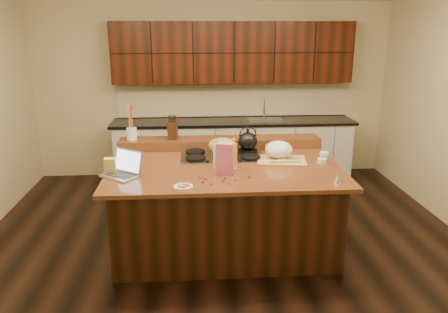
{
  "coord_description": "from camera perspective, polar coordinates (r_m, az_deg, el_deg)",
  "views": [
    {
      "loc": [
        -0.32,
        -4.37,
        2.32
      ],
      "look_at": [
        0.0,
        0.05,
        1.0
      ],
      "focal_mm": 35.0,
      "sensor_mm": 36.0,
      "label": 1
    }
  ],
  "objects": [
    {
      "name": "room",
      "position": [
        4.49,
        0.05,
        4.1
      ],
      "size": [
        5.52,
        5.02,
        2.72
      ],
      "color": "black",
      "rests_on": "ground"
    },
    {
      "name": "island",
      "position": [
        4.76,
        0.04,
        -6.37
      ],
      "size": [
        2.4,
        1.6,
        0.92
      ],
      "color": "black",
      "rests_on": "ground"
    },
    {
      "name": "back_ledge",
      "position": [
        5.25,
        -0.51,
        1.81
      ],
      "size": [
        2.4,
        0.3,
        0.12
      ],
      "primitive_type": "cube",
      "color": "black",
      "rests_on": "island"
    },
    {
      "name": "cooktop",
      "position": [
        4.88,
        -0.21,
        0.11
      ],
      "size": [
        0.92,
        0.52,
        0.05
      ],
      "color": "gray",
      "rests_on": "island"
    },
    {
      "name": "back_counter",
      "position": [
        6.76,
        1.22,
        5.18
      ],
      "size": [
        3.7,
        0.66,
        2.4
      ],
      "color": "silver",
      "rests_on": "ground"
    },
    {
      "name": "kettle",
      "position": [
        5.0,
        3.12,
        2.03
      ],
      "size": [
        0.24,
        0.24,
        0.2
      ],
      "primitive_type": "ellipsoid",
      "rotation": [
        0.0,
        0.0,
        -0.07
      ],
      "color": "black",
      "rests_on": "cooktop"
    },
    {
      "name": "green_bowl",
      "position": [
        4.85,
        -0.21,
        1.42
      ],
      "size": [
        0.38,
        0.38,
        0.17
      ],
      "primitive_type": "ellipsoid",
      "rotation": [
        0.0,
        0.0,
        -0.25
      ],
      "color": "olive",
      "rests_on": "cooktop"
    },
    {
      "name": "laptop",
      "position": [
        4.39,
        -12.96,
        -1.57
      ],
      "size": [
        0.45,
        0.43,
        0.24
      ],
      "rotation": [
        0.0,
        0.0,
        -0.65
      ],
      "color": "#B7B7BC",
      "rests_on": "island"
    },
    {
      "name": "oil_bottle",
      "position": [
        4.44,
        1.25,
        0.05
      ],
      "size": [
        0.09,
        0.09,
        0.27
      ],
      "primitive_type": "cylinder",
      "rotation": [
        0.0,
        0.0,
        -0.31
      ],
      "color": "gold",
      "rests_on": "island"
    },
    {
      "name": "vinegar_bottle",
      "position": [
        4.47,
        -1.04,
        0.01
      ],
      "size": [
        0.06,
        0.06,
        0.25
      ],
      "primitive_type": "cylinder",
      "rotation": [
        0.0,
        0.0,
        0.01
      ],
      "color": "silver",
      "rests_on": "island"
    },
    {
      "name": "wooden_tray",
      "position": [
        4.78,
        7.25,
        0.59
      ],
      "size": [
        0.57,
        0.45,
        0.21
      ],
      "rotation": [
        0.0,
        0.0,
        -0.15
      ],
      "color": "tan",
      "rests_on": "island"
    },
    {
      "name": "ramekin_a",
      "position": [
        4.73,
        7.54,
        -0.48
      ],
      "size": [
        0.11,
        0.11,
        0.04
      ],
      "primitive_type": "cylinder",
      "rotation": [
        0.0,
        0.0,
        0.16
      ],
      "color": "white",
      "rests_on": "island"
    },
    {
      "name": "ramekin_b",
      "position": [
        5.05,
        12.97,
        0.31
      ],
      "size": [
        0.13,
        0.13,
        0.04
      ],
      "primitive_type": "cylinder",
      "rotation": [
        0.0,
        0.0,
        0.31
      ],
      "color": "white",
      "rests_on": "island"
    },
    {
      "name": "ramekin_c",
      "position": [
        4.79,
        12.66,
        -0.53
      ],
      "size": [
        0.12,
        0.12,
        0.04
      ],
      "primitive_type": "cylinder",
      "rotation": [
        0.0,
        0.0,
        0.24
      ],
      "color": "white",
      "rests_on": "island"
    },
    {
      "name": "strainer_bowl",
      "position": [
        5.08,
        6.78,
        0.99
      ],
      "size": [
        0.27,
        0.27,
        0.09
      ],
      "primitive_type": "cylinder",
      "rotation": [
        0.0,
        0.0,
        0.13
      ],
      "color": "#996B3F",
      "rests_on": "island"
    },
    {
      "name": "kitchen_timer",
      "position": [
        4.22,
        14.6,
        -2.83
      ],
      "size": [
        0.09,
        0.09,
        0.07
      ],
      "primitive_type": "cone",
      "rotation": [
        0.0,
        0.0,
        0.12
      ],
      "color": "silver",
      "rests_on": "island"
    },
    {
      "name": "pink_bag",
      "position": [
        4.28,
        0.14,
        -0.3
      ],
      "size": [
        0.18,
        0.12,
        0.31
      ],
      "primitive_type": "cube",
      "rotation": [
        0.0,
        0.0,
        -0.21
      ],
      "color": "#D86699",
      "rests_on": "island"
    },
    {
      "name": "candy_plate",
      "position": [
        3.99,
        -5.36,
        -3.92
      ],
      "size": [
        0.2,
        0.2,
        0.01
      ],
      "primitive_type": "cylinder",
      "rotation": [
        0.0,
        0.0,
        -0.09
      ],
      "color": "white",
      "rests_on": "island"
    },
    {
      "name": "package_box",
      "position": [
        4.47,
        -14.64,
        -1.17
      ],
      "size": [
        0.11,
        0.08,
        0.15
      ],
      "primitive_type": "cube",
      "rotation": [
        0.0,
        0.0,
        0.05
      ],
      "color": "gold",
      "rests_on": "island"
    },
    {
      "name": "utensil_crock",
      "position": [
        5.26,
        -11.96,
        2.93
      ],
      "size": [
        0.15,
        0.15,
        0.14
      ],
      "primitive_type": "cylinder",
      "rotation": [
        0.0,
        0.0,
        -0.27
      ],
      "color": "white",
      "rests_on": "back_ledge"
    },
    {
      "name": "knife_block",
      "position": [
        5.21,
        -6.72,
        3.44
      ],
      "size": [
        0.12,
        0.18,
        0.21
      ],
      "primitive_type": "cube",
      "rotation": [
        0.0,
        0.0,
        -0.07
      ],
      "color": "black",
      "rests_on": "back_ledge"
    },
    {
      "name": "gumdrop_0",
      "position": [
        4.08,
        -2.77,
        -3.35
      ],
      "size": [
        0.02,
        0.02,
        0.02
      ],
      "primitive_type": "ellipsoid",
      "color": "red",
      "rests_on": "island"
    },
    {
      "name": "gumdrop_1",
      "position": [
        4.04,
        -1.69,
        -3.56
      ],
      "size": [
        0.02,
        0.02,
        0.02
      ],
      "primitive_type": "ellipsoid",
      "color": "#198C26",
      "rests_on": "island"
    },
    {
      "name": "gumdrop_2",
      "position": [
        4.19,
        -2.48,
        -2.81
      ],
      "size": [
        0.02,
        0.02,
        0.02
      ],
      "primitive_type": "ellipsoid",
      "color": "red",
      "rests_on": "island"
    },
    {
      "name": "gumdrop_3",
      "position": [
        4.14,
        1.47,
        -3.05
      ],
      "size": [
        0.02,
        0.02,
        0.02
      ],
      "primitive_type": "ellipsoid",
      "color": "#198C26",
      "rests_on": "island"
    },
    {
      "name": "gumdrop_4",
      "position": [
        4.1,
        -0.12,
        -3.23
      ],
      "size": [
        0.02,
        0.02,
        0.02
      ],
      "primitive_type": "ellipsoid",
      "color": "red",
      "rests_on": "island"
    },
    {
      "name": "gumdrop_5",
      "position": [
        4.05,
        0.64,
        -3.52
      ],
      "size": [
        0.02,
        0.02,
        0.02
      ],
      "primitive_type": "ellipsoid",
      "color": "#198C26",
      "rests_on": "island"
    },
    {
      "name": "gumdrop_6",
      "position": [
        4.15,
        -2.38,
        -2.98
      ],
      "size": [
        0.02,
        0.02,
        0.02
      ],
      "primitive_type": "ellipsoid",
      "color": "red",
      "rests_on": "island"
    },
    {
      "name": "gumdrop_7",
      "position": [
        4.22,
        -2.58,
        -2.69
      ],
      "size": [
        0.02,
        0.02,
        0.02
      ],
      "primitive_type": "ellipsoid",
      "color": "#198C26",
      "rests_on": "island"
    },
    {
      "name": "gumdrop_8",
      "position": [
        4.22,
        3.24,
        -2.7
      ],
      "size": [
        0.02,
        0.02,
        0.02
      ],
      "primitive_type": "ellipsoid",
      "color": "red",
      "rests_on": "island"
    },
    {
      "name": "gumdrop_9",
      "position": [
        4.22,
        -3.22,
        -2.7
      ],
      "size": [
        0.02,
        0.02,
        0.02
      ],
      "primitive_type": "ellipsoid",
      "color": "#198C26",
      "rests_on": "island"
    },
    {
      "name": "gumdrop_10",
      "position": [
        4.19,
        0.12,
        -2.79
      ],
      "size": [
        0.02,
        0.02,
        0.02
      ],
      "primitive_type": "ellipsoid",
      "color": "red",
      "rests_on": "island"
    }
  ]
}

